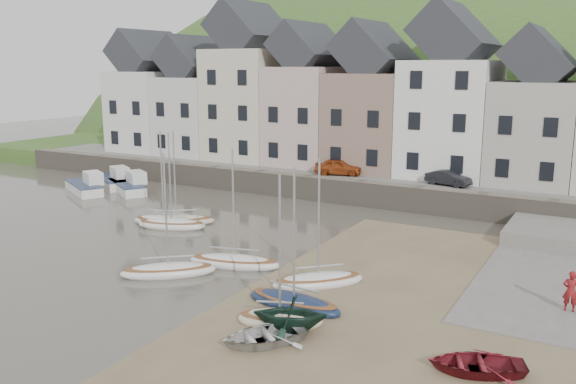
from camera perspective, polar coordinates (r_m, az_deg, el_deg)
The scene contains 25 objects.
ground at distance 30.76m, azimuth -5.51°, elevation -7.50°, with size 160.00×160.00×0.00m, color #49453A.
quay_land at distance 58.96m, azimuth 12.45°, elevation 2.42°, with size 90.00×30.00×1.50m, color #365F26.
quay_street at distance 48.08m, azimuth 8.47°, elevation 1.43°, with size 70.00×7.00×0.10m, color slate.
seawall at distance 45.01m, azimuth 6.85°, elevation -0.09°, with size 70.00×1.20×1.80m, color slate.
beach at distance 26.46m, azimuth 14.88°, elevation -11.11°, with size 18.00×26.00×0.06m, color brown.
slipway at distance 33.39m, azimuth 25.11°, elevation -6.93°, with size 8.00×18.00×0.12m, color slate.
hillside at distance 91.00m, azimuth 14.09°, elevation -6.49°, with size 134.40×84.00×84.00m.
townhouse_terrace at distance 50.12m, azimuth 12.02°, elevation 8.38°, with size 61.05×8.00×13.93m.
sailboat_0 at distance 40.07m, azimuth -11.61°, elevation -2.69°, with size 4.50×2.38×6.32m.
sailboat_1 at distance 39.21m, azimuth -10.89°, elevation -2.98°, with size 4.68×2.93×6.32m.
sailboat_2 at distance 40.03m, azimuth -10.46°, elevation -2.66°, with size 4.90×4.11×6.32m.
sailboat_3 at distance 31.48m, azimuth -5.07°, elevation -6.53°, with size 5.10×2.77×6.32m.
sailboat_4 at distance 30.65m, azimuth -11.20°, elevation -7.24°, with size 4.56×4.16×6.32m.
sailboat_5 at distance 26.27m, azimuth 0.57°, elevation -10.31°, with size 4.60×1.80×6.32m.
sailboat_6 at distance 28.78m, azimuth 2.85°, elevation -8.30°, with size 4.25×4.18×6.32m.
sailboat_7 at distance 24.69m, azimuth -0.75°, elevation -11.80°, with size 3.76×2.68×6.32m.
motorboat_0 at distance 53.66m, azimuth -16.14°, elevation 1.12°, with size 5.49×4.08×1.70m.
motorboat_1 at distance 51.77m, azimuth -18.48°, elevation 0.60°, with size 5.64×4.10×1.70m.
motorboat_2 at distance 51.02m, azimuth -14.73°, elevation 0.66°, with size 5.61×4.28×1.70m.
rowboat_white at distance 23.01m, azimuth -2.32°, elevation -13.32°, with size 2.32×3.25×0.67m, color silver.
rowboat_green at distance 23.80m, azimuth 0.20°, elevation -11.34°, with size 2.44×2.83×1.49m, color #163224.
rowboat_red at distance 22.00m, azimuth 17.29°, elevation -15.14°, with size 2.29×3.20×0.66m, color maroon.
person_red at distance 28.01m, azimuth 25.06°, elevation -8.45°, with size 0.64×0.42×1.75m, color maroon.
car_left at distance 48.18m, azimuth 4.76°, elevation 2.36°, with size 1.49×3.71×1.26m, color #9E4117.
car_right at distance 45.34m, azimuth 14.86°, elevation 1.28°, with size 1.15×3.30×1.09m, color black.
Camera 1 is at (16.66, -23.76, 10.21)m, focal length 37.78 mm.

